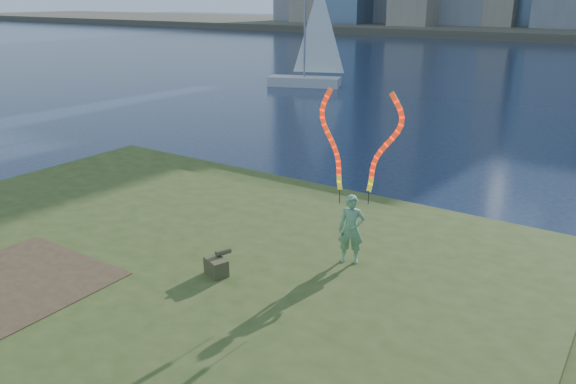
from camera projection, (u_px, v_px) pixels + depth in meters
The scene contains 6 objects.
ground at pixel (214, 283), 12.37m from camera, with size 320.00×320.00×0.00m, color #1A2843.
grassy_knoll at pixel (132, 317), 10.46m from camera, with size 20.00×18.00×0.80m.
dirt_patch at pixel (15, 282), 10.75m from camera, with size 3.20×3.00×0.02m, color #47331E.
woman_with_ribbons at pixel (353, 195), 11.16m from camera, with size 1.84×0.77×3.85m.
canvas_bag at pixel (217, 266), 11.02m from camera, with size 0.55×0.62×0.45m.
sailboat at pixel (308, 66), 38.77m from camera, with size 5.23×3.16×7.98m.
Camera 1 is at (7.48, -8.24, 6.00)m, focal length 35.00 mm.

